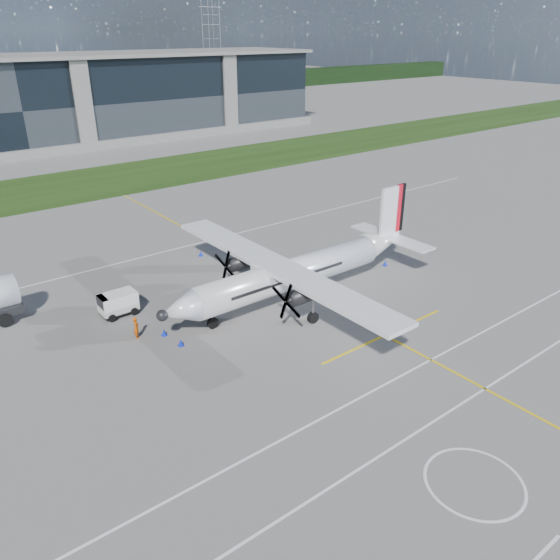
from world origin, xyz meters
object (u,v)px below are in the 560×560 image
at_px(turboprop_aircraft, 299,255).
at_px(safety_cone_tail, 385,263).
at_px(baggage_tug, 118,304).
at_px(safety_cone_nose_port, 181,342).
at_px(ground_crew_person, 136,326).
at_px(pylon_east, 212,43).
at_px(safety_cone_stbdwing, 201,253).
at_px(safety_cone_nose_stbd, 164,332).

xyz_separation_m(turboprop_aircraft, safety_cone_tail, (10.45, 0.15, -3.49)).
relative_size(turboprop_aircraft, safety_cone_tail, 49.83).
distance_m(turboprop_aircraft, baggage_tug, 14.23).
bearing_deg(safety_cone_nose_port, baggage_tug, 102.26).
bearing_deg(ground_crew_person, turboprop_aircraft, -71.00).
relative_size(baggage_tug, safety_cone_tail, 5.82).
distance_m(pylon_east, safety_cone_stbdwing, 160.15).
height_order(baggage_tug, safety_cone_stbdwing, baggage_tug).
bearing_deg(safety_cone_nose_port, safety_cone_stbdwing, 54.86).
height_order(turboprop_aircraft, safety_cone_nose_port, turboprop_aircraft).
bearing_deg(safety_cone_stbdwing, safety_cone_nose_port, -125.14).
bearing_deg(safety_cone_stbdwing, pylon_east, 57.91).
bearing_deg(safety_cone_nose_stbd, turboprop_aircraft, -6.27).
bearing_deg(safety_cone_nose_stbd, baggage_tug, 103.93).
bearing_deg(safety_cone_stbdwing, turboprop_aircraft, -82.44).
distance_m(pylon_east, safety_cone_nose_stbd, 174.79).
bearing_deg(pylon_east, ground_crew_person, -123.39).
xyz_separation_m(turboprop_aircraft, safety_cone_nose_stbd, (-11.27, 1.24, -3.49)).
height_order(baggage_tug, safety_cone_tail, baggage_tug).
relative_size(pylon_east, safety_cone_tail, 60.00).
height_order(pylon_east, safety_cone_nose_stbd, pylon_east).
bearing_deg(baggage_tug, ground_crew_person, -95.82).
xyz_separation_m(safety_cone_nose_stbd, safety_cone_tail, (21.71, -1.09, 0.00)).
bearing_deg(pylon_east, safety_cone_nose_stbd, -122.79).
height_order(safety_cone_stbdwing, safety_cone_tail, same).
bearing_deg(ground_crew_person, safety_cone_stbdwing, -18.90).
relative_size(safety_cone_stbdwing, safety_cone_tail, 1.00).
height_order(turboprop_aircraft, safety_cone_tail, turboprop_aircraft).
height_order(ground_crew_person, safety_cone_tail, ground_crew_person).
height_order(pylon_east, safety_cone_nose_port, pylon_east).
xyz_separation_m(pylon_east, safety_cone_stbdwing, (-84.72, -135.10, -14.75)).
height_order(pylon_east, safety_cone_tail, pylon_east).
xyz_separation_m(baggage_tug, safety_cone_nose_stbd, (1.23, -4.94, -0.62)).
height_order(pylon_east, turboprop_aircraft, pylon_east).
xyz_separation_m(ground_crew_person, safety_cone_stbdwing, (11.25, 10.48, -0.69)).
distance_m(baggage_tug, safety_cone_nose_port, 7.07).
relative_size(turboprop_aircraft, baggage_tug, 8.55).
distance_m(pylon_east, safety_cone_tail, 165.07).
relative_size(safety_cone_stbdwing, safety_cone_nose_stbd, 1.00).
height_order(safety_cone_stbdwing, safety_cone_nose_port, same).
bearing_deg(baggage_tug, safety_cone_nose_port, -77.74).
xyz_separation_m(pylon_east, safety_cone_tail, (-72.60, -147.51, -14.75)).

